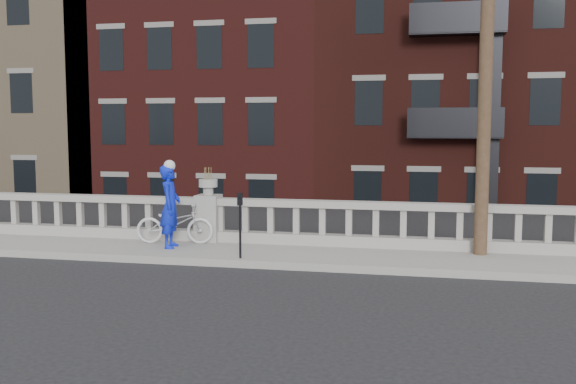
% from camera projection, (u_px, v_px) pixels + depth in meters
% --- Properties ---
extents(ground, '(120.00, 120.00, 0.00)m').
position_uv_depth(ground, '(137.00, 287.00, 11.46)').
color(ground, black).
rests_on(ground, ground).
extents(sidewalk, '(32.00, 2.20, 0.15)m').
position_uv_depth(sidewalk, '(195.00, 251.00, 14.38)').
color(sidewalk, gray).
rests_on(sidewalk, ground).
extents(balustrade, '(28.00, 0.34, 1.03)m').
position_uv_depth(balustrade, '(209.00, 220.00, 15.24)').
color(balustrade, gray).
rests_on(balustrade, sidewalk).
extents(planter_pedestal, '(0.55, 0.55, 1.76)m').
position_uv_depth(planter_pedestal, '(209.00, 212.00, 15.22)').
color(planter_pedestal, gray).
rests_on(planter_pedestal, sidewalk).
extents(lower_level, '(80.00, 44.00, 20.80)m').
position_uv_depth(lower_level, '(338.00, 131.00, 33.51)').
color(lower_level, '#605E59').
rests_on(lower_level, ground).
extents(utility_pole, '(1.60, 0.28, 10.00)m').
position_uv_depth(utility_pole, '(488.00, 11.00, 13.16)').
color(utility_pole, '#422D1E').
rests_on(utility_pole, sidewalk).
extents(parking_meter_d, '(0.10, 0.09, 1.36)m').
position_uv_depth(parking_meter_d, '(240.00, 218.00, 13.19)').
color(parking_meter_d, black).
rests_on(parking_meter_d, sidewalk).
extents(bicycle, '(1.87, 0.90, 0.94)m').
position_uv_depth(bicycle, '(175.00, 223.00, 14.90)').
color(bicycle, silver).
rests_on(bicycle, sidewalk).
extents(cyclist, '(0.54, 0.74, 1.86)m').
position_uv_depth(cyclist, '(170.00, 206.00, 14.36)').
color(cyclist, '#0D20CE').
rests_on(cyclist, sidewalk).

